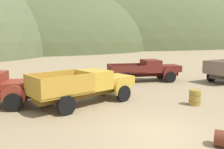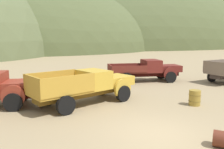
% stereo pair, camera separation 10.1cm
% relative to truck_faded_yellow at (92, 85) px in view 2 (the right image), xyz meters
% --- Properties ---
extents(ground_plane, '(300.00, 300.00, 0.00)m').
position_rel_truck_faded_yellow_xyz_m(ground_plane, '(0.50, -5.46, -1.02)').
color(ground_plane, '#998460').
extents(hill_far_left, '(76.65, 56.59, 43.54)m').
position_rel_truck_faded_yellow_xyz_m(hill_far_left, '(9.36, 65.70, -1.02)').
color(hill_far_left, '#4C5633').
rests_on(hill_far_left, ground).
extents(hill_distant, '(112.59, 58.07, 54.71)m').
position_rel_truck_faded_yellow_xyz_m(hill_distant, '(62.60, 71.47, -1.02)').
color(hill_distant, '#4C5633').
rests_on(hill_distant, ground).
extents(truck_faded_yellow, '(6.54, 3.41, 1.91)m').
position_rel_truck_faded_yellow_xyz_m(truck_faded_yellow, '(0.00, 0.00, 0.00)').
color(truck_faded_yellow, brown).
rests_on(truck_faded_yellow, ground).
extents(truck_oxblood, '(6.57, 3.78, 1.89)m').
position_rel_truck_faded_yellow_xyz_m(truck_oxblood, '(7.24, 4.07, -0.02)').
color(truck_oxblood, black).
rests_on(truck_oxblood, ground).
extents(oil_drum_by_truck, '(0.67, 0.67, 0.86)m').
position_rel_truck_faded_yellow_xyz_m(oil_drum_by_truck, '(4.87, -3.24, -0.58)').
color(oil_drum_by_truck, olive).
rests_on(oil_drum_by_truck, ground).
extents(bush_front_right, '(0.78, 0.78, 0.57)m').
position_rel_truck_faded_yellow_xyz_m(bush_front_right, '(3.40, 7.49, -0.86)').
color(bush_front_right, olive).
rests_on(bush_front_right, ground).
extents(bush_back_edge, '(0.75, 0.71, 0.64)m').
position_rel_truck_faded_yellow_xyz_m(bush_back_edge, '(0.46, 5.56, -0.85)').
color(bush_back_edge, olive).
rests_on(bush_back_edge, ground).
extents(bush_lone_scrub, '(1.24, 1.07, 0.87)m').
position_rel_truck_faded_yellow_xyz_m(bush_lone_scrub, '(-3.41, 5.77, -0.79)').
color(bush_lone_scrub, '#3D702D').
rests_on(bush_lone_scrub, ground).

